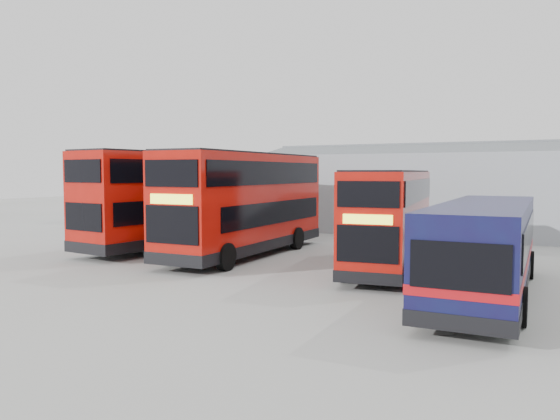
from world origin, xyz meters
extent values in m
plane|color=gray|center=(0.00, 0.00, 0.00)|extent=(120.00, 120.00, 0.00)
cube|color=navy|center=(-14.00, 18.00, 2.50)|extent=(12.00, 8.00, 5.00)
cube|color=#595D62|center=(-14.00, 18.00, 5.05)|extent=(12.30, 8.30, 0.15)
cube|color=#4D82DC|center=(-14.00, 13.90, 3.00)|extent=(3.96, 0.15, 1.40)
cube|color=#9398A0|center=(8.00, 20.00, 2.50)|extent=(30.00, 12.00, 5.00)
cube|color=#595D62|center=(8.00, 17.20, 5.25)|extent=(30.50, 6.33, 1.29)
cube|color=#595D62|center=(8.00, 22.80, 5.25)|extent=(30.50, 6.33, 1.29)
cube|color=#AC1109|center=(-5.64, 4.75, 2.60)|extent=(3.89, 11.72, 4.44)
cube|color=black|center=(-5.64, 4.75, 0.60)|extent=(3.94, 11.77, 0.49)
cube|color=black|center=(-4.30, 4.17, 2.08)|extent=(1.04, 9.70, 1.04)
cube|color=black|center=(-7.07, 4.45, 2.08)|extent=(1.04, 9.70, 1.04)
cube|color=black|center=(-4.26, 4.61, 3.94)|extent=(1.15, 10.79, 1.04)
cube|color=black|center=(-7.03, 4.89, 3.94)|extent=(1.15, 10.79, 1.04)
cube|color=black|center=(-5.06, 10.49, 1.97)|extent=(2.46, 0.30, 1.48)
cube|color=black|center=(-5.06, 10.49, 3.94)|extent=(2.46, 0.30, 1.04)
cube|color=yellow|center=(-5.06, 10.50, 2.96)|extent=(1.97, 0.24, 0.38)
cube|color=black|center=(-6.23, -0.99, 1.97)|extent=(2.40, 0.30, 1.20)
cube|color=black|center=(-6.23, -0.99, 3.94)|extent=(2.40, 0.30, 0.99)
cube|color=black|center=(-5.64, 4.75, 4.84)|extent=(3.71, 11.54, 0.11)
cylinder|color=black|center=(-3.93, 8.59, 0.57)|extent=(0.46, 1.17, 1.14)
cylinder|color=black|center=(-6.55, 8.86, 0.57)|extent=(0.46, 1.17, 1.14)
cylinder|color=black|center=(-4.63, 1.73, 0.57)|extent=(0.46, 1.17, 1.14)
cylinder|color=black|center=(-7.24, 1.99, 0.57)|extent=(0.46, 1.17, 1.14)
cube|color=#AC1109|center=(-1.05, 4.00, 2.54)|extent=(2.93, 11.30, 4.33)
cube|color=black|center=(-1.05, 4.00, 0.59)|extent=(2.97, 11.34, 0.48)
cube|color=black|center=(-2.42, 4.40, 2.03)|extent=(0.27, 9.52, 1.02)
cube|color=black|center=(0.30, 4.46, 2.03)|extent=(0.27, 9.52, 1.02)
cube|color=black|center=(-2.41, 3.97, 3.85)|extent=(0.29, 10.60, 1.02)
cube|color=black|center=(0.31, 4.03, 3.85)|extent=(0.29, 10.60, 1.02)
cube|color=black|center=(-0.92, -1.64, 1.93)|extent=(2.41, 0.11, 1.44)
cube|color=black|center=(-0.92, -1.64, 3.85)|extent=(2.41, 0.11, 1.02)
cube|color=yellow|center=(-0.92, -1.65, 2.89)|extent=(1.93, 0.09, 0.37)
cube|color=black|center=(-1.18, 9.64, 1.93)|extent=(2.36, 0.11, 1.18)
cube|color=black|center=(-1.18, 9.64, 3.85)|extent=(2.36, 0.11, 0.96)
cube|color=black|center=(-1.05, 4.00, 4.73)|extent=(2.77, 11.13, 0.11)
cylinder|color=black|center=(-2.24, 0.07, 0.56)|extent=(0.37, 1.12, 1.11)
cylinder|color=black|center=(0.32, 0.12, 0.56)|extent=(0.37, 1.12, 1.11)
cylinder|color=black|center=(-2.40, 6.81, 0.56)|extent=(0.37, 1.12, 1.11)
cylinder|color=black|center=(0.17, 6.87, 0.56)|extent=(0.37, 1.12, 1.11)
cube|color=#AC1109|center=(5.96, 3.49, 2.11)|extent=(3.41, 9.52, 3.59)
cube|color=black|center=(5.96, 3.49, 0.49)|extent=(3.45, 9.56, 0.40)
cube|color=black|center=(4.79, 3.69, 1.69)|extent=(1.07, 7.83, 0.84)
cube|color=black|center=(7.03, 3.99, 1.69)|extent=(1.07, 7.83, 0.84)
cube|color=black|center=(4.84, 3.34, 3.19)|extent=(1.18, 8.71, 0.84)
cube|color=black|center=(7.07, 3.64, 3.19)|extent=(1.18, 8.71, 0.84)
cube|color=black|center=(6.56, -1.15, 1.60)|extent=(1.99, 0.30, 1.20)
cube|color=black|center=(6.56, -1.15, 3.19)|extent=(1.99, 0.30, 0.84)
cube|color=yellow|center=(6.56, -1.16, 2.40)|extent=(1.59, 0.24, 0.31)
cube|color=black|center=(5.35, 8.12, 1.60)|extent=(1.94, 0.30, 0.98)
cube|color=black|center=(5.35, 8.12, 3.19)|extent=(1.94, 0.30, 0.80)
cube|color=black|center=(5.96, 3.49, 3.92)|extent=(3.26, 9.38, 0.09)
cylinder|color=black|center=(5.32, 0.14, 0.46)|extent=(0.40, 0.95, 0.92)
cylinder|color=black|center=(7.43, 0.42, 0.46)|extent=(0.40, 0.95, 0.92)
cylinder|color=black|center=(4.59, 5.68, 0.46)|extent=(0.40, 0.95, 0.92)
cylinder|color=black|center=(6.71, 5.96, 0.46)|extent=(0.40, 0.95, 0.92)
cube|color=#0D1239|center=(9.96, 0.07, 1.65)|extent=(2.73, 10.88, 2.61)
cube|color=black|center=(9.96, 0.07, 0.52)|extent=(2.77, 10.92, 0.39)
cube|color=#A60C12|center=(9.96, 0.07, 1.18)|extent=(2.76, 10.91, 0.25)
cube|color=black|center=(11.21, -0.20, 2.07)|extent=(0.28, 9.05, 0.93)
cube|color=black|center=(8.71, -0.26, 2.07)|extent=(0.28, 9.05, 0.93)
cube|color=black|center=(9.82, 5.49, 1.82)|extent=(2.21, 0.10, 1.28)
cube|color=black|center=(10.09, -5.36, 1.82)|extent=(2.16, 0.10, 1.08)
cylinder|color=black|center=(11.04, 3.93, 0.51)|extent=(0.34, 1.03, 1.02)
cylinder|color=black|center=(8.68, 3.87, 0.51)|extent=(0.34, 1.03, 1.02)
cylinder|color=black|center=(11.21, -2.95, 0.51)|extent=(0.34, 1.03, 1.02)
cylinder|color=black|center=(8.85, -3.01, 0.51)|extent=(0.34, 1.03, 1.02)
cube|color=white|center=(-17.13, 12.08, 1.26)|extent=(3.45, 5.42, 1.92)
cube|color=black|center=(-16.36, 9.66, 1.56)|extent=(1.75, 0.60, 0.71)
cube|color=black|center=(-17.62, 10.23, 1.56)|extent=(0.32, 0.88, 0.61)
cube|color=black|center=(-15.66, 10.86, 1.56)|extent=(0.32, 0.88, 0.61)
cylinder|color=black|center=(-17.53, 10.16, 0.36)|extent=(0.45, 0.77, 0.73)
cylinder|color=black|center=(-15.69, 10.74, 0.36)|extent=(0.45, 0.77, 0.73)
cylinder|color=black|center=(-18.57, 13.43, 0.36)|extent=(0.45, 0.77, 0.73)
cylinder|color=black|center=(-16.72, 14.01, 0.36)|extent=(0.45, 0.77, 0.73)
camera|label=1|loc=(12.10, -17.78, 3.90)|focal=35.00mm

